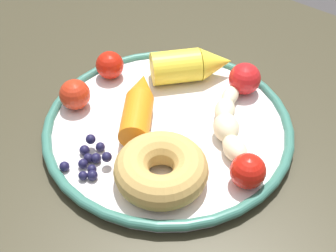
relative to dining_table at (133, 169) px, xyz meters
name	(u,v)px	position (x,y,z in m)	size (l,w,h in m)	color
dining_table	(133,169)	(0.00, 0.00, 0.00)	(1.22, 0.79, 0.71)	#373221
plate	(168,128)	(-0.05, -0.02, 0.09)	(0.30, 0.30, 0.02)	silver
banana	(231,129)	(-0.12, -0.05, 0.11)	(0.12, 0.13, 0.03)	beige
carrot_orange	(139,105)	(-0.01, -0.01, 0.11)	(0.09, 0.11, 0.03)	orange
carrot_yellow	(192,65)	(-0.02, -0.11, 0.12)	(0.10, 0.11, 0.04)	yellow
donut	(161,170)	(-0.09, 0.05, 0.11)	(0.10, 0.10, 0.04)	tan
blueberry_pile	(89,159)	(-0.02, 0.08, 0.10)	(0.05, 0.06, 0.02)	#191638
tomato_near	(110,65)	(0.07, -0.05, 0.11)	(0.04, 0.04, 0.04)	red
tomato_mid	(248,171)	(-0.17, 0.00, 0.11)	(0.04, 0.04, 0.04)	red
tomato_far	(75,95)	(0.07, 0.02, 0.11)	(0.04, 0.04, 0.04)	red
tomato_extra	(245,79)	(-0.08, -0.13, 0.12)	(0.04, 0.04, 0.04)	red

